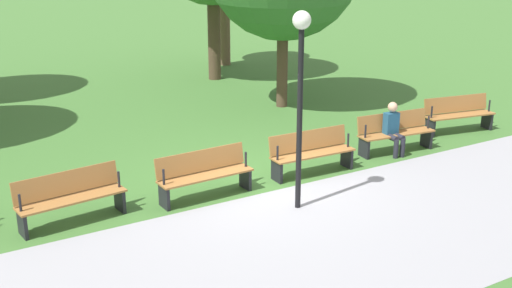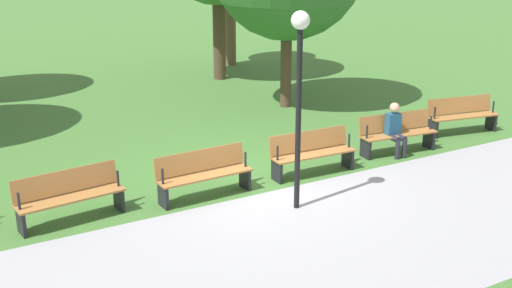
{
  "view_description": "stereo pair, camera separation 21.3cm",
  "coord_description": "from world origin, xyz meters",
  "px_view_note": "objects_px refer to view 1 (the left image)",
  "views": [
    {
      "loc": [
        6.14,
        10.01,
        4.73
      ],
      "look_at": [
        0.0,
        -0.26,
        0.8
      ],
      "focal_mm": 44.6,
      "sensor_mm": 36.0,
      "label": 1
    },
    {
      "loc": [
        5.96,
        10.12,
        4.73
      ],
      "look_at": [
        0.0,
        -0.26,
        0.8
      ],
      "focal_mm": 44.6,
      "sensor_mm": 36.0,
      "label": 2
    }
  ],
  "objects_px": {
    "bench_0": "(458,113)",
    "bench_2": "(311,151)",
    "lamp_post": "(301,72)",
    "bench_3": "(204,173)",
    "bench_1": "(395,131)",
    "person_seated": "(393,127)",
    "bench_4": "(70,196)"
  },
  "relations": [
    {
      "from": "bench_3",
      "to": "bench_4",
      "type": "bearing_deg",
      "value": -6.16
    },
    {
      "from": "bench_1",
      "to": "person_seated",
      "type": "relative_size",
      "value": 1.58
    },
    {
      "from": "bench_0",
      "to": "bench_2",
      "type": "xyz_separation_m",
      "value": [
        4.92,
        0.53,
        0.0
      ]
    },
    {
      "from": "bench_1",
      "to": "bench_2",
      "type": "height_order",
      "value": "same"
    },
    {
      "from": "bench_1",
      "to": "bench_2",
      "type": "distance_m",
      "value": 2.48
    },
    {
      "from": "bench_0",
      "to": "bench_4",
      "type": "xyz_separation_m",
      "value": [
        9.87,
        0.35,
        0.0
      ]
    },
    {
      "from": "bench_0",
      "to": "bench_4",
      "type": "relative_size",
      "value": 1.01
    },
    {
      "from": "bench_2",
      "to": "lamp_post",
      "type": "height_order",
      "value": "lamp_post"
    },
    {
      "from": "bench_2",
      "to": "person_seated",
      "type": "relative_size",
      "value": 1.56
    },
    {
      "from": "bench_1",
      "to": "person_seated",
      "type": "height_order",
      "value": "person_seated"
    },
    {
      "from": "bench_3",
      "to": "bench_4",
      "type": "height_order",
      "value": "same"
    },
    {
      "from": "bench_0",
      "to": "bench_2",
      "type": "distance_m",
      "value": 4.95
    },
    {
      "from": "bench_0",
      "to": "lamp_post",
      "type": "xyz_separation_m",
      "value": [
        6.16,
        1.85,
        2.04
      ]
    },
    {
      "from": "bench_2",
      "to": "bench_3",
      "type": "distance_m",
      "value": 2.48
    },
    {
      "from": "bench_2",
      "to": "lamp_post",
      "type": "relative_size",
      "value": 0.53
    },
    {
      "from": "bench_4",
      "to": "person_seated",
      "type": "height_order",
      "value": "person_seated"
    },
    {
      "from": "bench_1",
      "to": "bench_4",
      "type": "distance_m",
      "value": 7.42
    },
    {
      "from": "person_seated",
      "to": "lamp_post",
      "type": "xyz_separation_m",
      "value": [
        3.53,
        1.37,
        1.88
      ]
    },
    {
      "from": "bench_2",
      "to": "person_seated",
      "type": "height_order",
      "value": "person_seated"
    },
    {
      "from": "bench_3",
      "to": "person_seated",
      "type": "relative_size",
      "value": 1.56
    },
    {
      "from": "bench_4",
      "to": "lamp_post",
      "type": "height_order",
      "value": "lamp_post"
    },
    {
      "from": "bench_1",
      "to": "lamp_post",
      "type": "relative_size",
      "value": 0.53
    },
    {
      "from": "bench_2",
      "to": "bench_4",
      "type": "relative_size",
      "value": 0.99
    },
    {
      "from": "bench_2",
      "to": "bench_4",
      "type": "distance_m",
      "value": 4.95
    },
    {
      "from": "bench_4",
      "to": "person_seated",
      "type": "distance_m",
      "value": 7.24
    },
    {
      "from": "bench_4",
      "to": "bench_1",
      "type": "bearing_deg",
      "value": 173.82
    },
    {
      "from": "bench_2",
      "to": "bench_4",
      "type": "height_order",
      "value": "same"
    },
    {
      "from": "bench_4",
      "to": "person_seated",
      "type": "relative_size",
      "value": 1.58
    },
    {
      "from": "bench_2",
      "to": "lamp_post",
      "type": "bearing_deg",
      "value": 48.91
    },
    {
      "from": "bench_0",
      "to": "bench_4",
      "type": "bearing_deg",
      "value": 12.35
    },
    {
      "from": "bench_2",
      "to": "lamp_post",
      "type": "distance_m",
      "value": 2.73
    },
    {
      "from": "bench_3",
      "to": "person_seated",
      "type": "bearing_deg",
      "value": 178.56
    }
  ]
}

